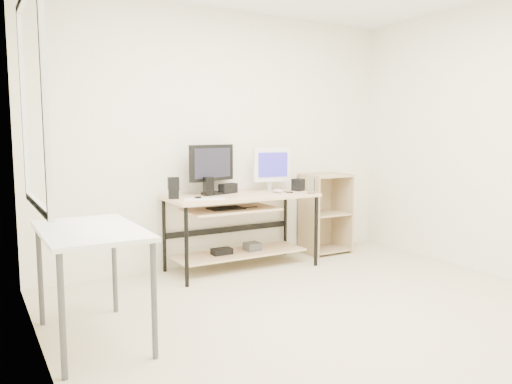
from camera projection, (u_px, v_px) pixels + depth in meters
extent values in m
cube|color=beige|center=(351.00, 322.00, 3.61)|extent=(4.00, 4.00, 0.01)
cube|color=white|center=(226.00, 139.00, 5.17)|extent=(4.00, 0.01, 2.60)
cube|color=white|center=(45.00, 145.00, 2.46)|extent=(0.01, 4.00, 2.60)
cube|color=white|center=(32.00, 100.00, 2.95)|extent=(0.01, 1.00, 1.20)
cube|color=beige|center=(242.00, 196.00, 4.94)|extent=(1.50, 0.65, 0.03)
cube|color=beige|center=(231.00, 210.00, 4.84)|extent=(0.90, 0.49, 0.02)
cube|color=beige|center=(239.00, 253.00, 5.05)|extent=(1.35, 0.46, 0.02)
cube|color=black|center=(226.00, 208.00, 4.81)|extent=(0.33, 0.22, 0.01)
cylinder|color=black|center=(251.00, 207.00, 4.89)|extent=(0.14, 0.01, 0.01)
cube|color=#424245|center=(252.00, 246.00, 5.12)|extent=(0.15, 0.15, 0.08)
cube|color=black|center=(222.00, 251.00, 4.95)|extent=(0.20, 0.12, 0.06)
cylinder|color=black|center=(186.00, 247.00, 4.39)|extent=(0.04, 0.04, 0.72)
cylinder|color=black|center=(164.00, 236.00, 4.88)|extent=(0.04, 0.04, 0.72)
cylinder|color=black|center=(316.00, 231.00, 5.10)|extent=(0.04, 0.04, 0.72)
cylinder|color=black|center=(285.00, 223.00, 5.59)|extent=(0.04, 0.04, 0.72)
cube|color=white|center=(90.00, 231.00, 3.20)|extent=(0.60, 1.00, 0.03)
cylinder|color=#424245|center=(62.00, 317.00, 2.72)|extent=(0.04, 0.04, 0.72)
cylinder|color=#424245|center=(40.00, 276.00, 3.51)|extent=(0.04, 0.04, 0.72)
cylinder|color=#424245|center=(154.00, 301.00, 2.98)|extent=(0.04, 0.04, 0.72)
cylinder|color=#424245|center=(114.00, 266.00, 3.77)|extent=(0.04, 0.04, 0.72)
cube|color=tan|center=(308.00, 215.00, 5.54)|extent=(0.02, 0.40, 0.90)
cube|color=tan|center=(342.00, 212.00, 5.78)|extent=(0.02, 0.40, 0.90)
cube|color=tan|center=(315.00, 211.00, 5.82)|extent=(0.50, 0.02, 0.90)
cube|color=tan|center=(325.00, 249.00, 5.71)|extent=(0.46, 0.38, 0.02)
cube|color=tan|center=(325.00, 214.00, 5.66)|extent=(0.46, 0.38, 0.02)
cube|color=tan|center=(326.00, 176.00, 5.61)|extent=(0.46, 0.38, 0.02)
cylinder|color=black|center=(212.00, 193.00, 4.98)|extent=(0.22, 0.22, 0.02)
cylinder|color=black|center=(212.00, 186.00, 4.98)|extent=(0.05, 0.05, 0.11)
cube|color=black|center=(212.00, 163.00, 4.95)|extent=(0.53, 0.21, 0.36)
cube|color=black|center=(213.00, 163.00, 4.92)|extent=(0.44, 0.14, 0.29)
cube|color=silver|center=(272.00, 190.00, 5.30)|extent=(0.15, 0.14, 0.01)
cylinder|color=silver|center=(272.00, 185.00, 5.29)|extent=(0.04, 0.04, 0.09)
cube|color=white|center=(272.00, 165.00, 5.27)|extent=(0.43, 0.07, 0.36)
cube|color=#2F28AD|center=(273.00, 165.00, 5.25)|extent=(0.36, 0.03, 0.29)
cube|color=white|center=(204.00, 199.00, 4.59)|extent=(0.39, 0.21, 0.01)
ellipsoid|color=#B7B7BC|center=(278.00, 191.00, 5.09)|extent=(0.12, 0.14, 0.04)
cube|color=black|center=(228.00, 188.00, 5.05)|extent=(0.22, 0.15, 0.10)
cube|color=black|center=(174.00, 194.00, 4.64)|extent=(0.11, 0.11, 0.08)
cube|color=black|center=(173.00, 184.00, 4.63)|extent=(0.12, 0.12, 0.12)
cube|color=black|center=(298.00, 185.00, 5.28)|extent=(0.14, 0.14, 0.13)
cube|color=black|center=(208.00, 186.00, 4.85)|extent=(0.10, 0.06, 0.18)
cylinder|color=black|center=(198.00, 198.00, 4.58)|extent=(0.07, 0.07, 0.03)
cube|color=black|center=(288.00, 192.00, 5.13)|extent=(0.09, 0.13, 0.01)
cylinder|color=#936442|center=(311.00, 193.00, 5.04)|extent=(0.11, 0.11, 0.01)
cylinder|color=white|center=(312.00, 186.00, 5.03)|extent=(0.08, 0.08, 0.15)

